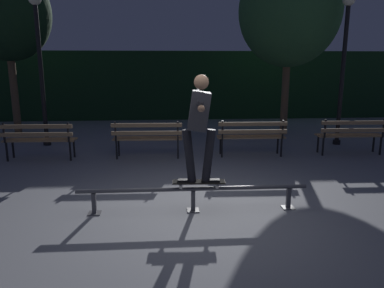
# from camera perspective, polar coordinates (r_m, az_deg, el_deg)

# --- Properties ---
(ground_plane) EXTENTS (90.00, 90.00, 0.00)m
(ground_plane) POSITION_cam_1_polar(r_m,az_deg,el_deg) (5.49, 0.27, -10.78)
(ground_plane) COLOR slate
(hedge_backdrop) EXTENTS (24.00, 1.20, 2.63)m
(hedge_backdrop) POSITION_cam_1_polar(r_m,az_deg,el_deg) (14.86, -2.71, 9.15)
(hedge_backdrop) COLOR black
(hedge_backdrop) RESTS_ON ground
(grind_rail) EXTENTS (3.43, 0.18, 0.37)m
(grind_rail) POSITION_cam_1_polar(r_m,az_deg,el_deg) (5.50, 0.18, -7.60)
(grind_rail) COLOR #47474C
(grind_rail) RESTS_ON ground
(skateboard) EXTENTS (0.79, 0.24, 0.09)m
(skateboard) POSITION_cam_1_polar(r_m,az_deg,el_deg) (5.45, 1.07, -5.96)
(skateboard) COLOR black
(skateboard) RESTS_ON grind_rail
(skateboarder) EXTENTS (0.62, 1.41, 1.56)m
(skateboarder) POSITION_cam_1_polar(r_m,az_deg,el_deg) (5.23, 1.14, 3.81)
(skateboarder) COLOR black
(skateboarder) RESTS_ON skateboard
(park_bench_leftmost) EXTENTS (1.61, 0.46, 0.88)m
(park_bench_leftmost) POSITION_cam_1_polar(r_m,az_deg,el_deg) (8.96, -22.74, 0.99)
(park_bench_leftmost) COLOR black
(park_bench_leftmost) RESTS_ON ground
(park_bench_left_center) EXTENTS (1.61, 0.46, 0.88)m
(park_bench_left_center) POSITION_cam_1_polar(r_m,az_deg,el_deg) (8.50, -6.97, 1.30)
(park_bench_left_center) COLOR black
(park_bench_left_center) RESTS_ON ground
(park_bench_right_center) EXTENTS (1.61, 0.46, 0.88)m
(park_bench_right_center) POSITION_cam_1_polar(r_m,az_deg,el_deg) (8.73, 9.24, 1.52)
(park_bench_right_center) COLOR black
(park_bench_right_center) RESTS_ON ground
(park_bench_rightmost) EXTENTS (1.61, 0.46, 0.88)m
(park_bench_rightmost) POSITION_cam_1_polar(r_m,az_deg,el_deg) (9.59, 23.57, 1.62)
(park_bench_rightmost) COLOR black
(park_bench_rightmost) RESTS_ON ground
(tree_far_left) EXTENTS (2.57, 2.57, 5.05)m
(tree_far_left) POSITION_cam_1_polar(r_m,az_deg,el_deg) (12.79, -26.94, 17.69)
(tree_far_left) COLOR brown
(tree_far_left) RESTS_ON ground
(tree_far_right) EXTENTS (2.98, 2.98, 5.32)m
(tree_far_right) POSITION_cam_1_polar(r_m,az_deg,el_deg) (11.76, 14.94, 19.41)
(tree_far_right) COLOR brown
(tree_far_right) RESTS_ON ground
(lamp_post_left) EXTENTS (0.32, 0.32, 3.90)m
(lamp_post_left) POSITION_cam_1_polar(r_m,az_deg,el_deg) (10.45, -22.68, 13.25)
(lamp_post_left) COLOR black
(lamp_post_left) RESTS_ON ground
(lamp_post_right) EXTENTS (0.32, 0.32, 3.90)m
(lamp_post_right) POSITION_cam_1_polar(r_m,az_deg,el_deg) (10.57, 22.63, 13.23)
(lamp_post_right) COLOR black
(lamp_post_right) RESTS_ON ground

